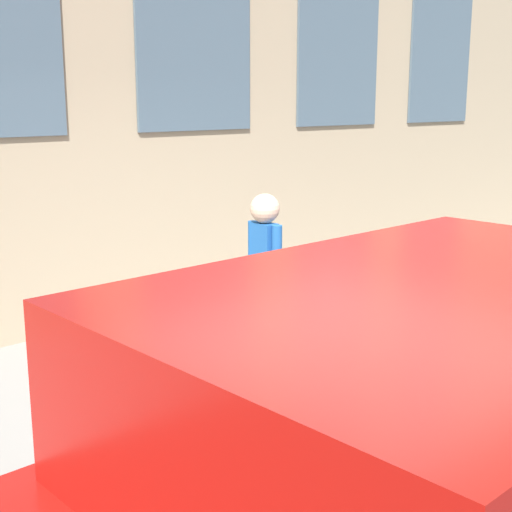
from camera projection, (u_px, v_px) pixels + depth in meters
ground_plane at (346, 443)px, 4.72m from camera, size 80.00×80.00×0.00m
sidewalk at (208, 372)px, 5.73m from camera, size 2.88×60.00×0.18m
fire_hydrant at (247, 338)px, 4.91m from camera, size 0.30×0.42×0.87m
person at (265, 266)px, 5.34m from camera, size 0.33×0.22×1.37m
parked_car_red_near at (444, 455)px, 2.80m from camera, size 1.94×5.36×1.57m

